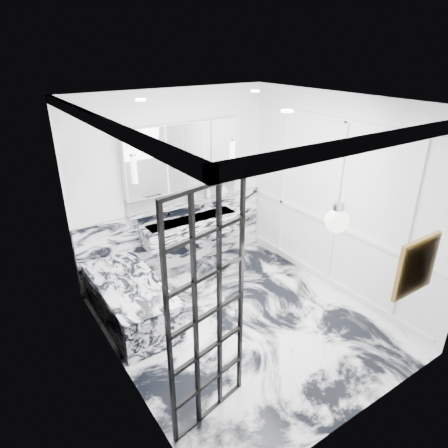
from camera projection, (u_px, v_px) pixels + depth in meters
floor at (243, 321)px, 5.27m from camera, size 3.60×3.60×0.00m
ceiling at (248, 102)px, 4.11m from camera, size 3.60×3.60×0.00m
wall_back at (174, 184)px, 6.05m from camera, size 3.60×0.00×3.60m
wall_front at (374, 299)px, 3.33m from camera, size 3.60×0.00×3.60m
wall_left at (113, 263)px, 3.87m from camera, size 0.00×3.60×3.60m
wall_right at (338, 198)px, 5.50m from camera, size 0.00×3.60×3.60m
marble_clad_back at (178, 236)px, 6.39m from camera, size 3.18×0.05×1.05m
marble_clad_left at (115, 268)px, 3.91m from camera, size 0.02×3.56×2.68m
panel_molding at (336, 205)px, 5.53m from camera, size 0.03×3.40×2.30m
soap_bottle_a at (208, 192)px, 6.35m from camera, size 0.09×0.09×0.20m
soap_bottle_b at (223, 190)px, 6.50m from camera, size 0.09×0.09×0.16m
soap_bottle_c at (225, 190)px, 6.52m from camera, size 0.15×0.15×0.15m
face_pot at (191, 197)px, 6.20m from camera, size 0.14×0.14×0.14m
amber_bottle at (209, 195)px, 6.38m from camera, size 0.04×0.04×0.10m
flower_vase at (161, 298)px, 4.71m from camera, size 0.09×0.09×0.12m
crittall_door at (208, 314)px, 3.49m from camera, size 0.87×0.23×2.37m
artwork at (417, 266)px, 3.65m from camera, size 0.47×0.04×0.47m
pendant_light at (337, 221)px, 3.67m from camera, size 0.22×0.22×0.22m
trough_sink at (192, 227)px, 6.22m from camera, size 1.60×0.45×0.30m
ledge at (186, 204)px, 6.20m from camera, size 1.90×0.14×0.04m
subway_tile at (184, 195)px, 6.19m from camera, size 1.90×0.03×0.23m
mirror_cabinet at (184, 157)px, 5.89m from camera, size 1.90×0.16×1.00m
sconce_left at (134, 170)px, 5.42m from camera, size 0.07×0.07×0.40m
sconce_right at (233, 153)px, 6.26m from camera, size 0.07×0.07×0.40m
bathtub at (131, 300)px, 5.23m from camera, size 0.75×1.65×0.55m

